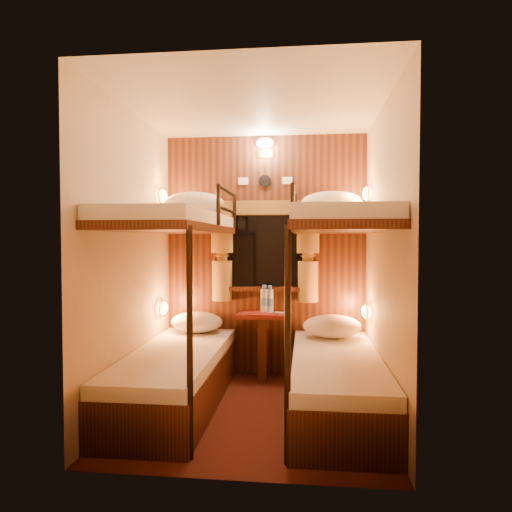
# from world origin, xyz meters

# --- Properties ---
(floor) EXTENTS (2.10, 2.10, 0.00)m
(floor) POSITION_xyz_m (0.00, 0.00, 0.00)
(floor) COLOR #34110E
(floor) RESTS_ON ground
(ceiling) EXTENTS (2.10, 2.10, 0.00)m
(ceiling) POSITION_xyz_m (0.00, 0.00, 2.40)
(ceiling) COLOR silver
(ceiling) RESTS_ON wall_back
(wall_back) EXTENTS (2.40, 0.00, 2.40)m
(wall_back) POSITION_xyz_m (0.00, 1.05, 1.20)
(wall_back) COLOR #C6B293
(wall_back) RESTS_ON floor
(wall_front) EXTENTS (2.40, 0.00, 2.40)m
(wall_front) POSITION_xyz_m (0.00, -1.05, 1.20)
(wall_front) COLOR #C6B293
(wall_front) RESTS_ON floor
(wall_left) EXTENTS (0.00, 2.40, 2.40)m
(wall_left) POSITION_xyz_m (-1.00, 0.00, 1.20)
(wall_left) COLOR #C6B293
(wall_left) RESTS_ON floor
(wall_right) EXTENTS (0.00, 2.40, 2.40)m
(wall_right) POSITION_xyz_m (1.00, 0.00, 1.20)
(wall_right) COLOR #C6B293
(wall_right) RESTS_ON floor
(back_panel) EXTENTS (2.00, 0.03, 2.40)m
(back_panel) POSITION_xyz_m (0.00, 1.04, 1.20)
(back_panel) COLOR #32170E
(back_panel) RESTS_ON floor
(bunk_left) EXTENTS (0.72, 1.90, 1.82)m
(bunk_left) POSITION_xyz_m (-0.65, 0.07, 0.56)
(bunk_left) COLOR #32170E
(bunk_left) RESTS_ON floor
(bunk_right) EXTENTS (0.72, 1.90, 1.82)m
(bunk_right) POSITION_xyz_m (0.65, 0.07, 0.56)
(bunk_right) COLOR #32170E
(bunk_right) RESTS_ON floor
(window) EXTENTS (1.00, 0.12, 0.79)m
(window) POSITION_xyz_m (0.00, 1.00, 1.18)
(window) COLOR black
(window) RESTS_ON back_panel
(curtains) EXTENTS (1.10, 0.22, 1.00)m
(curtains) POSITION_xyz_m (0.00, 0.97, 1.26)
(curtains) COLOR brown
(curtains) RESTS_ON back_panel
(back_fixtures) EXTENTS (0.54, 0.09, 0.48)m
(back_fixtures) POSITION_xyz_m (0.00, 1.00, 2.25)
(back_fixtures) COLOR black
(back_fixtures) RESTS_ON back_panel
(reading_lamps) EXTENTS (2.00, 0.20, 1.25)m
(reading_lamps) POSITION_xyz_m (-0.00, 0.70, 1.24)
(reading_lamps) COLOR orange
(reading_lamps) RESTS_ON wall_left
(table) EXTENTS (0.50, 0.34, 0.66)m
(table) POSITION_xyz_m (0.00, 0.85, 0.41)
(table) COLOR #5C1A15
(table) RESTS_ON floor
(bottle_left) EXTENTS (0.08, 0.08, 0.27)m
(bottle_left) POSITION_xyz_m (0.00, 0.89, 0.77)
(bottle_left) COLOR #99BFE5
(bottle_left) RESTS_ON table
(bottle_right) EXTENTS (0.08, 0.08, 0.26)m
(bottle_right) POSITION_xyz_m (0.06, 0.91, 0.76)
(bottle_right) COLOR #99BFE5
(bottle_right) RESTS_ON table
(sachet_a) EXTENTS (0.10, 0.08, 0.01)m
(sachet_a) POSITION_xyz_m (0.16, 0.86, 0.65)
(sachet_a) COLOR silver
(sachet_a) RESTS_ON table
(sachet_b) EXTENTS (0.09, 0.09, 0.01)m
(sachet_b) POSITION_xyz_m (0.06, 0.87, 0.65)
(sachet_b) COLOR silver
(sachet_b) RESTS_ON table
(pillow_lower_left) EXTENTS (0.51, 0.36, 0.20)m
(pillow_lower_left) POSITION_xyz_m (-0.65, 0.79, 0.56)
(pillow_lower_left) COLOR silver
(pillow_lower_left) RESTS_ON bunk_left
(pillow_lower_right) EXTENTS (0.54, 0.38, 0.21)m
(pillow_lower_right) POSITION_xyz_m (0.65, 0.68, 0.56)
(pillow_lower_right) COLOR silver
(pillow_lower_right) RESTS_ON bunk_right
(pillow_upper_left) EXTENTS (0.58, 0.41, 0.23)m
(pillow_upper_left) POSITION_xyz_m (-0.65, 0.71, 1.70)
(pillow_upper_left) COLOR silver
(pillow_upper_left) RESTS_ON bunk_left
(pillow_upper_right) EXTENTS (0.59, 0.42, 0.23)m
(pillow_upper_right) POSITION_xyz_m (0.65, 0.84, 1.70)
(pillow_upper_right) COLOR silver
(pillow_upper_right) RESTS_ON bunk_right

